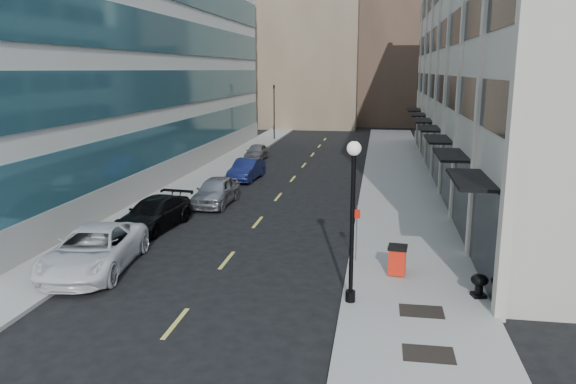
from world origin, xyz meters
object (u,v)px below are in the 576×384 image
(car_black_pickup, at_px, (154,214))
(sign_post, at_px, (357,225))
(car_grey_sedan, at_px, (257,152))
(lamppost, at_px, (353,207))
(car_silver_sedan, at_px, (216,191))
(urn_planter, at_px, (479,283))
(car_blue_sedan, at_px, (247,170))
(trash_bin, at_px, (397,259))
(traffic_signal, at_px, (274,88))
(car_white_van, at_px, (94,250))

(car_black_pickup, xyz_separation_m, sign_post, (10.10, -3.63, 0.87))
(car_grey_sedan, relative_size, lamppost, 0.73)
(car_silver_sedan, distance_m, sign_post, 12.40)
(car_silver_sedan, xyz_separation_m, urn_planter, (12.82, -12.06, -0.17))
(lamppost, bearing_deg, car_silver_sedan, 122.93)
(car_blue_sedan, xyz_separation_m, car_grey_sedan, (-1.29, 9.18, -0.06))
(car_silver_sedan, bearing_deg, sign_post, -45.24)
(car_blue_sedan, height_order, urn_planter, car_blue_sedan)
(lamppost, bearing_deg, car_black_pickup, 142.34)
(trash_bin, xyz_separation_m, sign_post, (-1.60, 1.36, 0.87))
(traffic_signal, bearing_deg, car_blue_sedan, -84.28)
(trash_bin, relative_size, sign_post, 0.50)
(car_blue_sedan, height_order, car_grey_sedan, car_blue_sedan)
(trash_bin, bearing_deg, sign_post, 145.81)
(car_white_van, bearing_deg, sign_post, 6.67)
(car_grey_sedan, height_order, sign_post, sign_post)
(car_white_van, distance_m, lamppost, 10.56)
(traffic_signal, bearing_deg, car_white_van, -89.05)
(car_blue_sedan, distance_m, urn_planter, 23.50)
(car_silver_sedan, bearing_deg, lamppost, -55.79)
(car_blue_sedan, bearing_deg, sign_post, -58.56)
(trash_bin, xyz_separation_m, lamppost, (-1.60, -2.80, 2.62))
(car_black_pickup, bearing_deg, urn_planter, -17.54)
(urn_planter, bearing_deg, traffic_signal, 109.49)
(traffic_signal, distance_m, lamppost, 45.14)
(car_silver_sedan, distance_m, car_blue_sedan, 7.65)
(lamppost, bearing_deg, car_white_van, 170.10)
(trash_bin, xyz_separation_m, urn_planter, (2.70, -1.71, -0.12))
(lamppost, bearing_deg, sign_post, 90.00)
(car_grey_sedan, distance_m, sign_post, 27.62)
(car_white_van, relative_size, car_black_pickup, 1.17)
(car_blue_sedan, relative_size, sign_post, 1.98)
(traffic_signal, xyz_separation_m, urn_planter, (15.10, -42.67, -5.07))
(car_blue_sedan, xyz_separation_m, trash_bin, (10.10, -17.99, 0.02))
(trash_bin, height_order, lamppost, lamppost)
(lamppost, bearing_deg, trash_bin, 60.30)
(lamppost, height_order, urn_planter, lamppost)
(car_silver_sedan, height_order, car_grey_sedan, car_silver_sedan)
(car_black_pickup, height_order, car_grey_sedan, car_black_pickup)
(car_white_van, height_order, sign_post, sign_post)
(traffic_signal, relative_size, car_blue_sedan, 1.54)
(car_white_van, distance_m, car_black_pickup, 6.03)
(sign_post, bearing_deg, car_blue_sedan, 119.90)
(car_white_van, xyz_separation_m, sign_post, (10.10, 2.40, 0.78))
(car_blue_sedan, height_order, sign_post, sign_post)
(car_white_van, height_order, car_grey_sedan, car_white_van)
(car_black_pickup, bearing_deg, traffic_signal, 98.54)
(car_blue_sedan, bearing_deg, traffic_signal, 100.08)
(car_black_pickup, relative_size, sign_post, 2.29)
(car_grey_sedan, bearing_deg, car_blue_sedan, -81.23)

